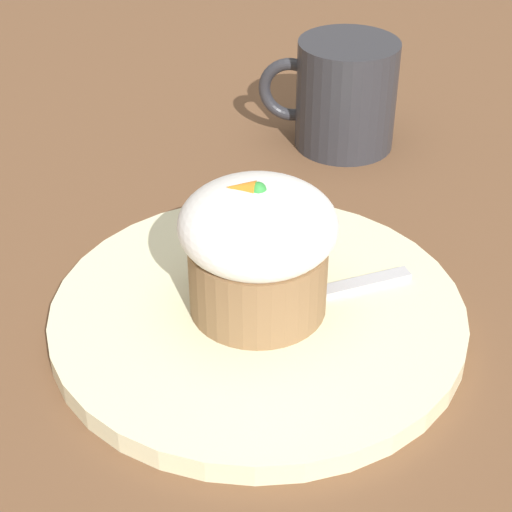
# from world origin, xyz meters

# --- Properties ---
(ground_plane) EXTENTS (4.00, 4.00, 0.00)m
(ground_plane) POSITION_xyz_m (0.00, 0.00, 0.00)
(ground_plane) COLOR brown
(dessert_plate) EXTENTS (0.25, 0.25, 0.01)m
(dessert_plate) POSITION_xyz_m (0.00, 0.00, 0.01)
(dessert_plate) COLOR beige
(dessert_plate) RESTS_ON ground_plane
(carrot_cake) EXTENTS (0.09, 0.09, 0.09)m
(carrot_cake) POSITION_xyz_m (0.00, 0.00, 0.06)
(carrot_cake) COLOR olive
(carrot_cake) RESTS_ON dessert_plate
(spoon) EXTENTS (0.10, 0.08, 0.01)m
(spoon) POSITION_xyz_m (-0.02, -0.01, 0.02)
(spoon) COLOR #B7B7BC
(spoon) RESTS_ON dessert_plate
(coffee_cup) EXTENTS (0.11, 0.08, 0.09)m
(coffee_cup) POSITION_xyz_m (-0.02, -0.25, 0.04)
(coffee_cup) COLOR #2D2D33
(coffee_cup) RESTS_ON ground_plane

